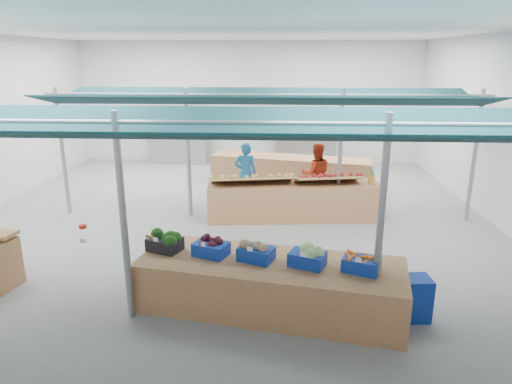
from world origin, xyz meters
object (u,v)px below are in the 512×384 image
veg_counter (270,285)px  fruit_counter (293,201)px  vendor_left (246,173)px  crate_stack (410,298)px  vendor_right (316,174)px

veg_counter → fruit_counter: size_ratio=0.99×
fruit_counter → vendor_left: bearing=132.6°
crate_stack → vendor_left: size_ratio=0.41×
fruit_counter → crate_stack: size_ratio=6.14×
veg_counter → crate_stack: size_ratio=6.08×
fruit_counter → vendor_left: vendor_left is taller
veg_counter → vendor_left: (-0.78, 5.15, 0.41)m
veg_counter → fruit_counter: (0.42, 4.05, 0.04)m
fruit_counter → vendor_left: (-1.20, 1.10, 0.37)m
vendor_left → vendor_right: same height
veg_counter → vendor_left: 5.23m
veg_counter → crate_stack: veg_counter is taller
veg_counter → vendor_left: vendor_left is taller
veg_counter → crate_stack: bearing=5.5°
veg_counter → vendor_right: 5.27m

